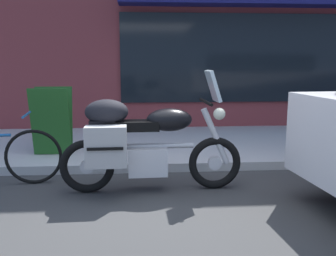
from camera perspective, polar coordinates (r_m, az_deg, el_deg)
name	(u,v)px	position (r m, az deg, el deg)	size (l,w,h in m)	color
ground_plane	(164,202)	(4.02, -0.58, -11.39)	(80.00, 80.00, 0.00)	#373737
touring_motorcycle	(140,141)	(4.18, -4.31, -2.00)	(2.09, 0.70, 1.39)	black
sandwich_board_sign	(52,121)	(5.71, -17.42, 1.04)	(0.55, 0.42, 0.99)	#1E511E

